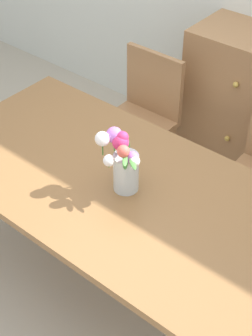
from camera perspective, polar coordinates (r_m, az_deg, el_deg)
name	(u,v)px	position (r m, az deg, el deg)	size (l,w,h in m)	color
ground_plane	(114,279)	(2.95, -1.31, -12.39)	(12.00, 12.00, 0.00)	#B7AD99
dining_table	(112,192)	(2.45, -1.55, -2.69)	(1.86, 0.97, 0.76)	olive
chair_left	(143,112)	(3.27, 1.93, 6.30)	(0.42, 0.42, 0.90)	#9E7047
flower_vase	(123,161)	(2.24, -0.37, 0.79)	(0.24, 0.21, 0.31)	silver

